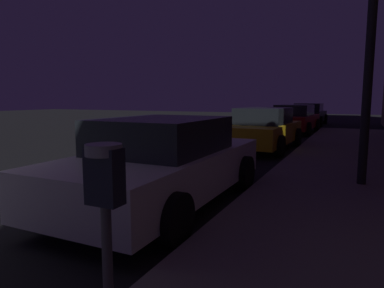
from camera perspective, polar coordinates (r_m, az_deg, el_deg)
parking_meter at (r=1.88m, az=-14.20°, el=-9.96°), size 0.19×0.19×1.36m
car_white at (r=5.64m, az=-4.77°, el=-3.05°), size 2.13×4.49×1.43m
car_yellow_cab at (r=12.00m, az=11.88°, el=2.47°), size 2.07×4.41×1.43m
car_red at (r=18.34m, az=16.67°, el=4.03°), size 2.20×4.58×1.43m
car_black at (r=24.16m, az=18.84°, el=4.69°), size 2.14×4.62×1.43m
street_lamp at (r=7.26m, az=27.91°, el=20.07°), size 0.44×0.44×4.85m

